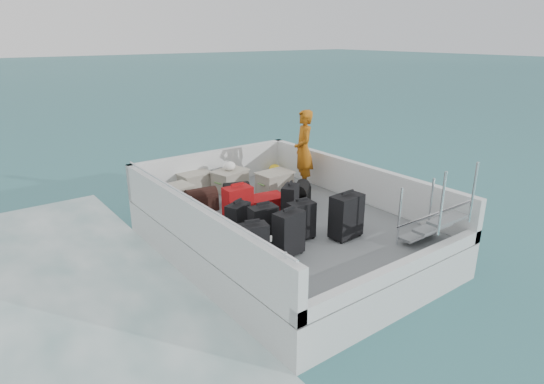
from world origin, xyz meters
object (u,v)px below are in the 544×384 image
at_px(suitcase_4, 301,221).
at_px(crate_2, 230,181).
at_px(suitcase_3, 289,234).
at_px(crate_0, 174,197).
at_px(suitcase_2, 238,221).
at_px(suitcase_0, 253,247).
at_px(suitcase_1, 263,226).
at_px(suitcase_7, 290,201).
at_px(suitcase_5, 238,205).
at_px(crate_3, 275,183).
at_px(passenger, 304,150).
at_px(suitcase_6, 346,217).
at_px(suitcase_8, 266,203).
at_px(crate_1, 195,183).

height_order(suitcase_4, crate_2, suitcase_4).
xyz_separation_m(suitcase_3, crate_0, (-0.46, 2.74, -0.15)).
bearing_deg(suitcase_4, suitcase_2, 148.33).
distance_m(suitcase_0, crate_2, 3.28).
relative_size(suitcase_1, suitcase_7, 1.09).
bearing_deg(suitcase_5, crate_3, 34.55).
xyz_separation_m(crate_0, crate_3, (1.95, -0.46, 0.01)).
height_order(suitcase_5, passenger, passenger).
height_order(suitcase_3, crate_2, suitcase_3).
distance_m(suitcase_1, suitcase_6, 1.29).
xyz_separation_m(suitcase_5, crate_3, (1.43, 0.89, -0.12)).
relative_size(suitcase_1, suitcase_8, 0.92).
xyz_separation_m(suitcase_8, crate_2, (0.06, 1.32, 0.06)).
height_order(suitcase_4, crate_3, suitcase_4).
bearing_deg(crate_3, suitcase_7, -115.35).
height_order(crate_0, crate_2, crate_2).
distance_m(crate_0, crate_3, 2.00).
xyz_separation_m(suitcase_0, crate_3, (2.10, 2.30, -0.12)).
relative_size(crate_2, passenger, 0.40).
bearing_deg(crate_1, suitcase_1, -96.83).
xyz_separation_m(suitcase_2, crate_1, (0.50, 2.37, -0.10)).
xyz_separation_m(crate_0, crate_2, (1.30, 0.18, 0.01)).
distance_m(suitcase_0, crate_0, 2.76).
xyz_separation_m(suitcase_2, crate_3, (1.74, 1.37, -0.08)).
xyz_separation_m(suitcase_0, suitcase_2, (0.37, 0.93, -0.04)).
distance_m(suitcase_1, crate_2, 2.62).
bearing_deg(suitcase_1, crate_0, 106.11).
relative_size(suitcase_2, suitcase_4, 0.94).
height_order(suitcase_1, suitcase_6, suitcase_6).
height_order(suitcase_5, suitcase_8, suitcase_5).
bearing_deg(crate_2, suitcase_7, -87.24).
bearing_deg(crate_3, crate_1, 141.16).
height_order(suitcase_5, crate_0, suitcase_5).
distance_m(crate_0, crate_2, 1.31).
distance_m(suitcase_2, crate_2, 2.28).
bearing_deg(crate_3, crate_0, 166.79).
bearing_deg(suitcase_0, suitcase_6, 13.94).
distance_m(suitcase_0, crate_1, 3.41).
height_order(crate_2, passenger, passenger).
relative_size(crate_0, crate_3, 0.94).
bearing_deg(suitcase_7, crate_3, 27.80).
bearing_deg(crate_3, crate_2, 135.26).
distance_m(suitcase_3, suitcase_8, 1.80).
height_order(suitcase_3, suitcase_6, suitcase_6).
relative_size(suitcase_5, crate_3, 0.98).
height_order(suitcase_0, suitcase_2, suitcase_0).
xyz_separation_m(suitcase_8, passenger, (1.31, 0.53, 0.67)).
xyz_separation_m(suitcase_1, crate_2, (0.93, 2.44, -0.11)).
bearing_deg(suitcase_0, suitcase_8, 64.85).
xyz_separation_m(suitcase_5, suitcase_7, (0.88, -0.28, -0.04)).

